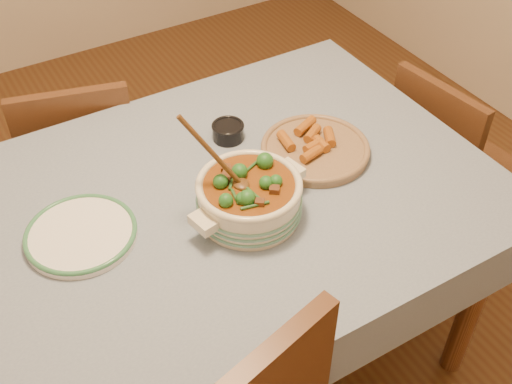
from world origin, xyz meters
TOP-DOWN VIEW (x-y plane):
  - floor at (0.00, 0.00)m, footprint 4.50×4.50m
  - dining_table at (0.00, 0.00)m, footprint 1.68×1.08m
  - stew_casserole at (0.12, -0.10)m, footprint 0.35×0.31m
  - white_plate at (-0.29, 0.04)m, footprint 0.35×0.35m
  - condiment_bowl at (0.23, 0.21)m, footprint 0.12×0.12m
  - fried_plate at (0.41, 0.02)m, footprint 0.41×0.41m
  - chair_far at (-0.11, 0.69)m, footprint 0.47×0.47m
  - chair_right at (1.03, 0.06)m, footprint 0.41×0.41m

SIDE VIEW (x-z plane):
  - floor at x=0.00m, z-range 0.00..0.00m
  - chair_right at x=1.03m, z-range 0.05..0.85m
  - chair_far at x=-0.11m, z-range 0.05..0.87m
  - dining_table at x=0.00m, z-range 0.29..1.04m
  - white_plate at x=-0.29m, z-range 0.76..0.78m
  - fried_plate at x=0.41m, z-range 0.75..0.80m
  - condiment_bowl at x=0.23m, z-range 0.76..0.81m
  - stew_casserole at x=0.12m, z-range 0.66..0.99m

